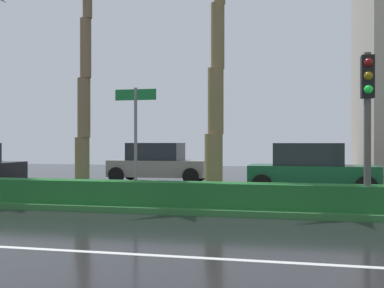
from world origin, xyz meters
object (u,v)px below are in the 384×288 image
(traffic_signal_median_right, at_px, (368,102))
(street_name_sign, at_px, (136,129))
(car_in_traffic_third, at_px, (311,169))
(car_in_traffic_second, at_px, (158,163))

(traffic_signal_median_right, distance_m, street_name_sign, 5.65)
(street_name_sign, bearing_deg, car_in_traffic_third, 49.81)
(street_name_sign, height_order, car_in_traffic_second, street_name_sign)
(street_name_sign, xyz_separation_m, car_in_traffic_second, (-2.04, 8.62, -1.25))
(street_name_sign, relative_size, car_in_traffic_third, 0.70)
(traffic_signal_median_right, distance_m, car_in_traffic_third, 5.95)
(street_name_sign, bearing_deg, car_in_traffic_second, 103.32)
(car_in_traffic_second, distance_m, car_in_traffic_third, 7.31)
(car_in_traffic_second, bearing_deg, street_name_sign, -76.68)
(street_name_sign, height_order, car_in_traffic_third, street_name_sign)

